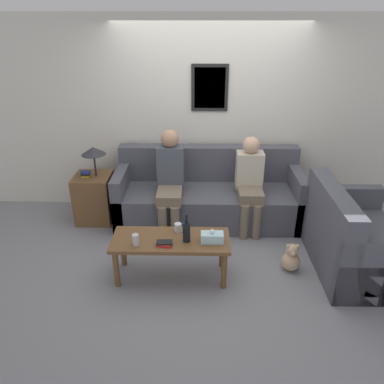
% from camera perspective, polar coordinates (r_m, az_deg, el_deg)
% --- Properties ---
extents(ground_plane, '(16.00, 16.00, 0.00)m').
position_cam_1_polar(ground_plane, '(4.79, 2.56, -7.05)').
color(ground_plane, gray).
extents(wall_back, '(9.00, 0.08, 2.60)m').
position_cam_1_polar(wall_back, '(5.18, 2.62, 11.31)').
color(wall_back, silver).
rests_on(wall_back, ground_plane).
extents(couch_main, '(2.45, 0.88, 0.95)m').
position_cam_1_polar(couch_main, '(5.08, 2.51, -0.70)').
color(couch_main, '#4C4C56').
rests_on(couch_main, ground_plane).
extents(couch_side, '(0.88, 1.28, 0.95)m').
position_cam_1_polar(couch_side, '(4.47, 23.41, -6.99)').
color(couch_side, '#4C4C56').
rests_on(couch_side, ground_plane).
extents(coffee_table, '(1.22, 0.48, 0.47)m').
position_cam_1_polar(coffee_table, '(3.95, -3.24, -7.95)').
color(coffee_table, brown).
rests_on(coffee_table, ground_plane).
extents(side_table_with_lamp, '(0.47, 0.47, 1.05)m').
position_cam_1_polar(side_table_with_lamp, '(5.20, -14.64, -0.44)').
color(side_table_with_lamp, brown).
rests_on(side_table_with_lamp, ground_plane).
extents(wine_bottle, '(0.08, 0.08, 0.31)m').
position_cam_1_polar(wine_bottle, '(3.81, -0.84, -5.96)').
color(wine_bottle, black).
rests_on(wine_bottle, coffee_table).
extents(drinking_glass, '(0.08, 0.08, 0.09)m').
position_cam_1_polar(drinking_glass, '(4.01, -2.15, -5.42)').
color(drinking_glass, silver).
rests_on(drinking_glass, coffee_table).
extents(book_stack, '(0.16, 0.13, 0.04)m').
position_cam_1_polar(book_stack, '(3.81, -4.22, -7.78)').
color(book_stack, red).
rests_on(book_stack, coffee_table).
extents(soda_can, '(0.07, 0.07, 0.12)m').
position_cam_1_polar(soda_can, '(3.82, -8.58, -7.23)').
color(soda_can, '#BCBCC1').
rests_on(soda_can, coffee_table).
extents(tissue_box, '(0.23, 0.12, 0.15)m').
position_cam_1_polar(tissue_box, '(3.84, 3.08, -6.89)').
color(tissue_box, silver).
rests_on(tissue_box, coffee_table).
extents(person_left, '(0.34, 0.65, 1.29)m').
position_cam_1_polar(person_left, '(4.75, -3.36, 2.28)').
color(person_left, '#756651').
rests_on(person_left, ground_plane).
extents(person_right, '(0.34, 0.58, 1.20)m').
position_cam_1_polar(person_right, '(4.80, 8.82, 1.79)').
color(person_right, '#756651').
rests_on(person_right, ground_plane).
extents(teddy_bear, '(0.21, 0.21, 0.33)m').
position_cam_1_polar(teddy_bear, '(4.32, 14.86, -9.79)').
color(teddy_bear, tan).
rests_on(teddy_bear, ground_plane).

